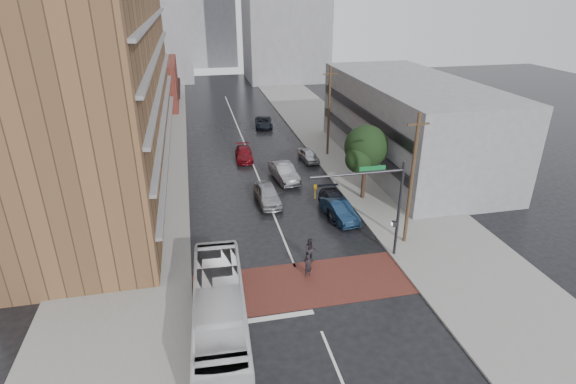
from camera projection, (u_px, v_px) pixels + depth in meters
ground at (304, 289)px, 28.68m from camera, size 160.00×160.00×0.00m
crosswalk at (302, 284)px, 29.12m from camera, size 14.00×5.00×0.02m
sidewalk_west at (145, 165)px, 48.67m from camera, size 9.00×90.00×0.15m
sidewalk_east at (347, 150)px, 53.12m from camera, size 9.00×90.00×0.15m
apartment_block at (97, 30)px, 41.55m from camera, size 10.00×44.00×28.00m
storefront_west at (152, 83)px, 72.97m from camera, size 8.00×16.00×7.00m
building_east at (409, 123)px, 47.81m from camera, size 11.00×26.00×9.00m
distant_tower_center at (209, 14)px, 108.27m from camera, size 12.00×10.00×24.00m
street_tree at (366, 149)px, 39.08m from camera, size 4.20×4.10×6.90m
signal_mast at (380, 197)px, 30.08m from camera, size 6.50×0.30×7.20m
utility_pole_near at (412, 180)px, 31.81m from camera, size 1.60×0.26×10.00m
utility_pole_far at (329, 111)px, 49.62m from camera, size 1.60×0.26×10.00m
transit_bus at (220, 314)px, 23.99m from camera, size 3.20×11.63×3.21m
pedestrian_a at (308, 266)px, 29.63m from camera, size 0.69×0.57×1.61m
pedestrian_b at (311, 250)px, 31.21m from camera, size 0.95×0.77×1.81m
car_travel_a at (267, 194)px, 39.85m from camera, size 2.18×5.02×1.68m
car_travel_b at (284, 172)px, 44.59m from camera, size 2.45×5.32×1.69m
car_travel_c at (244, 154)px, 50.18m from camera, size 2.10×4.67×1.33m
suv_travel at (264, 122)px, 61.92m from camera, size 2.77×5.06×1.34m
car_parked_near at (339, 211)px, 37.09m from camera, size 2.32×4.87×1.54m
car_parked_mid at (336, 204)px, 38.28m from camera, size 2.31×5.35×1.53m
car_parked_far at (308, 155)px, 49.80m from camera, size 1.93×3.98×1.31m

